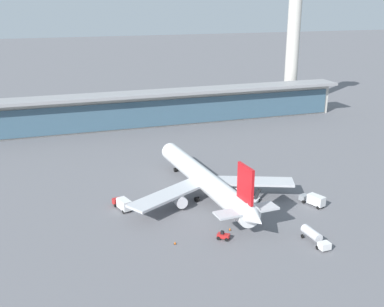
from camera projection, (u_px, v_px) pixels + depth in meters
The scene contains 12 objects.
ground_plane at pixel (206, 192), 135.70m from camera, with size 1200.00×1200.00×0.00m, color slate.
airliner_on_stand at pixel (205, 180), 129.93m from camera, with size 48.55×63.29×16.85m.
service_truck_near_nose_white at pixel (254, 200), 127.72m from camera, with size 5.86×5.67×2.70m.
service_truck_under_wing_grey at pixel (314, 200), 126.13m from camera, with size 4.57×7.65×3.10m.
service_truck_mid_apron_white at pixel (314, 236), 106.69m from camera, with size 2.93×8.72×2.95m.
service_truck_by_tail_red at pixel (123, 204), 123.69m from camera, with size 4.25×7.65×3.10m.
service_truck_on_taxiway_red at pixel (223, 236), 108.53m from camera, with size 3.29×3.13×2.05m.
terminal_building at pixel (144, 109), 202.54m from camera, with size 183.60×12.80×15.20m.
control_tower at pixel (294, 31), 229.93m from camera, with size 12.00×12.00×69.79m.
safety_cone_alpha at pixel (175, 243), 106.55m from camera, with size 0.62×0.62×0.70m.
safety_cone_bravo at pixel (250, 224), 115.26m from camera, with size 0.62×0.62×0.70m.
safety_cone_charlie at pixel (230, 229), 112.92m from camera, with size 0.62×0.62×0.70m.
Camera 1 is at (-44.01, -117.56, 52.86)m, focal length 44.09 mm.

